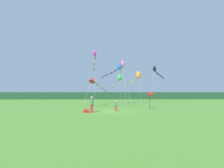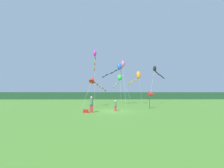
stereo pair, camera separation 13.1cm
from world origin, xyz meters
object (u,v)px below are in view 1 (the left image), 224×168
at_px(kite_red, 94,81).
at_px(kite_rainbow, 122,65).
at_px(kite_black, 156,70).
at_px(banner_flag_pole, 152,94).
at_px(cooler_box, 86,111).
at_px(person_child, 116,105).
at_px(person_adult, 92,103).
at_px(kite_magenta, 95,57).
at_px(kite_orange, 137,76).
at_px(kite_green, 119,79).
at_px(kite_blue, 118,68).

relative_size(kite_red, kite_rainbow, 1.14).
relative_size(kite_red, kite_black, 1.28).
distance_m(banner_flag_pole, kite_rainbow, 10.91).
bearing_deg(kite_black, cooler_box, -132.91).
xyz_separation_m(person_child, banner_flag_pole, (5.30, 2.75, 1.32)).
height_order(person_adult, kite_black, kite_black).
height_order(person_adult, kite_magenta, kite_magenta).
xyz_separation_m(person_adult, kite_red, (-0.52, 8.60, 3.31)).
bearing_deg(kite_orange, kite_magenta, -167.04).
height_order(kite_green, kite_orange, kite_orange).
bearing_deg(kite_rainbow, kite_green, 122.95).
bearing_deg(kite_blue, banner_flag_pole, -69.04).
bearing_deg(kite_red, kite_black, 19.92).
xyz_separation_m(person_adult, kite_magenta, (-0.91, 13.23, 8.69)).
distance_m(kite_green, kite_orange, 4.52).
relative_size(person_child, kite_orange, 0.16).
relative_size(person_child, banner_flag_pole, 0.52).
distance_m(person_adult, banner_flag_pole, 9.12).
height_order(person_adult, kite_blue, kite_blue).
height_order(kite_magenta, kite_rainbow, kite_magenta).
relative_size(kite_blue, kite_magenta, 0.82).
height_order(kite_green, kite_rainbow, kite_rainbow).
distance_m(person_child, kite_black, 15.87).
height_order(banner_flag_pole, kite_green, kite_green).
height_order(person_child, kite_black, kite_black).
bearing_deg(person_child, kite_rainbow, 80.05).
relative_size(cooler_box, kite_rainbow, 0.06).
xyz_separation_m(kite_green, kite_rainbow, (0.68, -1.04, 2.70)).
relative_size(person_child, kite_red, 0.13).
relative_size(person_adult, kite_orange, 0.22).
xyz_separation_m(banner_flag_pole, kite_black, (3.52, 8.87, 4.93)).
bearing_deg(banner_flag_pole, person_adult, -152.96).
bearing_deg(banner_flag_pole, kite_magenta, 134.58).
bearing_deg(kite_magenta, kite_orange, 12.96).
relative_size(cooler_box, kite_blue, 0.06).
bearing_deg(kite_blue, kite_black, -14.26).
bearing_deg(kite_orange, person_child, -111.40).
bearing_deg(cooler_box, kite_black, 47.09).
bearing_deg(person_child, kite_green, 83.94).
bearing_deg(kite_green, person_child, -96.06).
bearing_deg(kite_magenta, person_child, -72.75).
xyz_separation_m(person_adult, kite_rainbow, (4.77, 12.72, 6.89)).
relative_size(banner_flag_pole, kite_black, 0.32).
bearing_deg(kite_magenta, banner_flag_pole, -45.42).
distance_m(kite_blue, kite_rainbow, 2.38).
height_order(person_child, kite_red, kite_red).
bearing_deg(kite_red, kite_orange, 37.52).
relative_size(kite_green, kite_rainbow, 0.93).
height_order(banner_flag_pole, kite_magenta, kite_magenta).
xyz_separation_m(kite_black, kite_rainbow, (-6.82, -0.27, 0.92)).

